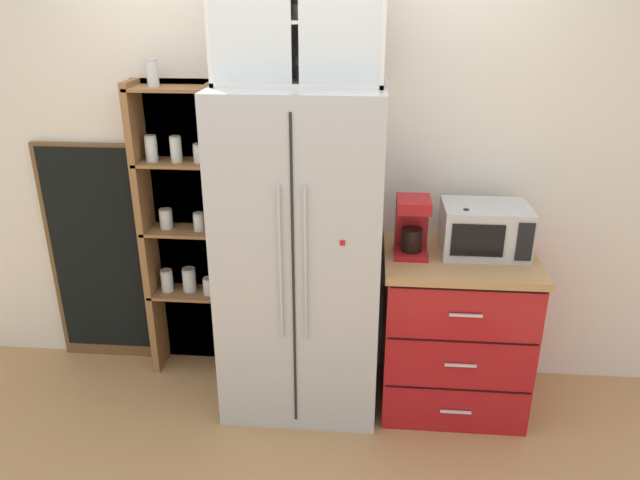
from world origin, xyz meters
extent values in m
plane|color=tan|center=(0.00, 0.00, 0.00)|extent=(10.67, 10.67, 0.00)
cube|color=silver|center=(0.00, 0.40, 1.27)|extent=(4.97, 0.10, 2.55)
cube|color=#B7BABF|center=(0.00, 0.03, 0.88)|extent=(0.83, 0.65, 1.77)
cube|color=black|center=(0.00, -0.30, 0.88)|extent=(0.01, 0.01, 1.63)
cylinder|color=#B7BABF|center=(-0.06, -0.31, 0.97)|extent=(0.02, 0.02, 0.80)
cylinder|color=#B7BABF|center=(0.06, -0.31, 0.97)|extent=(0.02, 0.02, 0.80)
cube|color=red|center=(0.23, -0.30, 1.10)|extent=(0.02, 0.01, 0.02)
cube|color=brown|center=(-0.70, 0.37, 0.88)|extent=(0.53, 0.04, 1.75)
cube|color=olive|center=(-0.92, 0.25, 0.88)|extent=(0.04, 0.21, 1.75)
cube|color=olive|center=(-0.48, 0.25, 0.88)|extent=(0.04, 0.21, 1.75)
cube|color=olive|center=(-0.70, 0.25, 0.51)|extent=(0.47, 0.21, 0.02)
cylinder|color=silver|center=(-0.84, 0.25, 0.58)|extent=(0.07, 0.07, 0.12)
cylinder|color=brown|center=(-0.84, 0.25, 0.56)|extent=(0.06, 0.06, 0.08)
cylinder|color=#B2B2B7|center=(-0.84, 0.25, 0.65)|extent=(0.07, 0.07, 0.01)
cylinder|color=silver|center=(-0.71, 0.27, 0.59)|extent=(0.08, 0.08, 0.13)
cylinder|color=#2D2D2D|center=(-0.71, 0.27, 0.57)|extent=(0.07, 0.07, 0.09)
cylinder|color=#B2B2B7|center=(-0.71, 0.27, 0.66)|extent=(0.08, 0.08, 0.01)
cylinder|color=silver|center=(-0.58, 0.23, 0.57)|extent=(0.07, 0.07, 0.09)
cylinder|color=#382316|center=(-0.58, 0.23, 0.55)|extent=(0.06, 0.06, 0.06)
cylinder|color=#B2B2B7|center=(-0.58, 0.23, 0.62)|extent=(0.07, 0.07, 0.01)
cube|color=olive|center=(-0.70, 0.25, 0.91)|extent=(0.47, 0.21, 0.02)
cylinder|color=silver|center=(-0.81, 0.26, 0.97)|extent=(0.07, 0.07, 0.10)
cylinder|color=beige|center=(-0.81, 0.26, 0.96)|extent=(0.06, 0.06, 0.07)
cylinder|color=#B2B2B7|center=(-0.81, 0.26, 1.03)|extent=(0.07, 0.07, 0.01)
cylinder|color=silver|center=(-0.61, 0.24, 0.97)|extent=(0.06, 0.06, 0.09)
cylinder|color=#E0C67F|center=(-0.61, 0.24, 0.95)|extent=(0.06, 0.06, 0.06)
cylinder|color=#B2B2B7|center=(-0.61, 0.24, 1.02)|extent=(0.06, 0.06, 0.01)
cube|color=olive|center=(-0.70, 0.25, 1.31)|extent=(0.47, 0.21, 0.02)
cylinder|color=silver|center=(-0.84, 0.23, 1.39)|extent=(0.07, 0.07, 0.13)
cylinder|color=white|center=(-0.84, 0.23, 1.37)|extent=(0.06, 0.06, 0.09)
cylinder|color=#B2B2B7|center=(-0.84, 0.23, 1.46)|extent=(0.06, 0.06, 0.01)
cylinder|color=silver|center=(-0.70, 0.23, 1.39)|extent=(0.06, 0.06, 0.13)
cylinder|color=#B77A38|center=(-0.70, 0.23, 1.37)|extent=(0.05, 0.05, 0.09)
cylinder|color=#B2B2B7|center=(-0.70, 0.23, 1.46)|extent=(0.06, 0.06, 0.01)
cylinder|color=silver|center=(-0.57, 0.24, 1.37)|extent=(0.08, 0.08, 0.09)
cylinder|color=#CCB78C|center=(-0.57, 0.24, 1.35)|extent=(0.07, 0.07, 0.06)
cylinder|color=#B2B2B7|center=(-0.57, 0.24, 1.42)|extent=(0.07, 0.07, 0.01)
cube|color=olive|center=(-0.70, 0.25, 1.71)|extent=(0.47, 0.21, 0.02)
cylinder|color=silver|center=(-0.79, 0.24, 1.79)|extent=(0.06, 0.06, 0.13)
cylinder|color=white|center=(-0.79, 0.24, 1.77)|extent=(0.05, 0.05, 0.09)
cylinder|color=#B2B2B7|center=(-0.79, 0.24, 1.86)|extent=(0.06, 0.06, 0.01)
cube|color=#A8161C|center=(0.84, 0.05, 0.43)|extent=(0.76, 0.60, 0.86)
cube|color=tan|center=(0.84, 0.05, 0.88)|extent=(0.79, 0.63, 0.04)
cube|color=black|center=(0.84, -0.26, 0.28)|extent=(0.74, 0.00, 0.01)
cube|color=silver|center=(0.84, -0.26, 0.14)|extent=(0.16, 0.01, 0.01)
cube|color=black|center=(0.84, -0.26, 0.57)|extent=(0.74, 0.00, 0.01)
cube|color=silver|center=(0.84, -0.26, 0.43)|extent=(0.16, 0.01, 0.01)
cube|color=black|center=(0.84, -0.26, 0.85)|extent=(0.74, 0.00, 0.01)
cube|color=silver|center=(0.84, -0.26, 0.72)|extent=(0.16, 0.01, 0.01)
cube|color=#B7BABF|center=(0.95, 0.10, 1.03)|extent=(0.44, 0.32, 0.26)
cube|color=black|center=(0.89, -0.07, 1.03)|extent=(0.26, 0.01, 0.17)
cube|color=black|center=(1.12, -0.07, 1.03)|extent=(0.08, 0.01, 0.20)
cube|color=#A8161C|center=(0.58, 0.03, 0.92)|extent=(0.17, 0.20, 0.03)
cube|color=#A8161C|center=(0.58, 0.10, 1.05)|extent=(0.17, 0.06, 0.30)
cube|color=#A8161C|center=(0.58, 0.03, 1.18)|extent=(0.17, 0.20, 0.06)
cylinder|color=black|center=(0.58, 0.02, 0.99)|extent=(0.11, 0.11, 0.12)
cylinder|color=#8CA37F|center=(0.84, 0.02, 0.95)|extent=(0.08, 0.08, 0.10)
torus|color=#8CA37F|center=(0.89, 0.02, 0.96)|extent=(0.05, 0.01, 0.05)
cylinder|color=red|center=(0.84, 0.11, 0.95)|extent=(0.07, 0.07, 0.10)
torus|color=red|center=(0.89, 0.11, 0.96)|extent=(0.05, 0.01, 0.05)
cylinder|color=brown|center=(0.84, 0.02, 1.00)|extent=(0.07, 0.07, 0.18)
cone|color=brown|center=(0.84, 0.02, 1.09)|extent=(0.07, 0.07, 0.04)
cylinder|color=brown|center=(0.84, 0.02, 1.12)|extent=(0.03, 0.03, 0.07)
cylinder|color=black|center=(0.84, 0.02, 1.16)|extent=(0.03, 0.03, 0.01)
cube|color=silver|center=(0.00, 0.20, 2.05)|extent=(0.80, 0.02, 0.57)
cube|color=silver|center=(0.00, 0.05, 1.78)|extent=(0.80, 0.32, 0.02)
cube|color=silver|center=(-0.39, 0.05, 2.05)|extent=(0.02, 0.32, 0.57)
cube|color=silver|center=(0.39, 0.05, 2.05)|extent=(0.02, 0.32, 0.57)
cube|color=silver|center=(0.00, 0.05, 2.05)|extent=(0.77, 0.30, 0.02)
cube|color=silver|center=(-0.20, -0.11, 2.05)|extent=(0.37, 0.01, 0.53)
cube|color=silver|center=(0.20, -0.11, 2.05)|extent=(0.37, 0.01, 0.53)
cylinder|color=silver|center=(-0.28, 0.05, 1.79)|extent=(0.05, 0.05, 0.00)
cylinder|color=silver|center=(-0.28, 0.05, 1.82)|extent=(0.01, 0.01, 0.07)
cone|color=silver|center=(-0.28, 0.05, 1.88)|extent=(0.06, 0.06, 0.05)
cylinder|color=silver|center=(0.00, 0.05, 1.79)|extent=(0.05, 0.05, 0.00)
cylinder|color=silver|center=(0.00, 0.05, 1.82)|extent=(0.01, 0.01, 0.07)
cone|color=silver|center=(0.00, 0.05, 1.88)|extent=(0.06, 0.06, 0.05)
cylinder|color=silver|center=(0.28, 0.05, 1.79)|extent=(0.05, 0.05, 0.00)
cylinder|color=silver|center=(0.28, 0.05, 1.82)|extent=(0.01, 0.01, 0.07)
cone|color=silver|center=(0.28, 0.05, 1.88)|extent=(0.06, 0.06, 0.05)
cylinder|color=white|center=(-0.24, 0.05, 2.09)|extent=(0.06, 0.06, 0.07)
cylinder|color=white|center=(0.00, 0.05, 2.09)|extent=(0.06, 0.06, 0.07)
cylinder|color=white|center=(0.24, 0.05, 2.09)|extent=(0.06, 0.06, 0.07)
cube|color=brown|center=(-1.28, 0.33, 0.70)|extent=(0.60, 0.04, 1.39)
cube|color=black|center=(-1.28, 0.31, 0.73)|extent=(0.54, 0.01, 1.29)
camera|label=1|loc=(0.35, -2.87, 2.16)|focal=33.56mm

